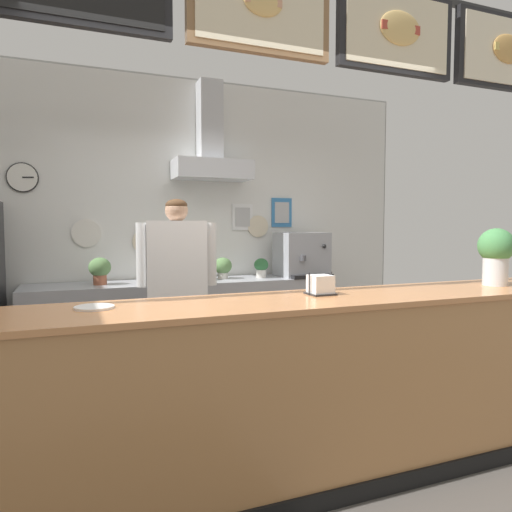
{
  "coord_description": "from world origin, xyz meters",
  "views": [
    {
      "loc": [
        -1.03,
        -2.78,
        1.44
      ],
      "look_at": [
        0.3,
        0.6,
        1.2
      ],
      "focal_mm": 32.47,
      "sensor_mm": 36.0,
      "label": 1
    }
  ],
  "objects_px": {
    "potted_thyme": "(261,267)",
    "condiment_plate": "(94,307)",
    "potted_sage": "(100,269)",
    "basil_vase": "(496,255)",
    "napkin_holder": "(320,286)",
    "shop_worker": "(177,300)",
    "potted_oregano": "(223,267)",
    "espresso_machine": "(302,255)",
    "potted_basil": "(195,265)"
  },
  "relations": [
    {
      "from": "potted_sage",
      "to": "condiment_plate",
      "type": "height_order",
      "value": "potted_sage"
    },
    {
      "from": "potted_thyme",
      "to": "napkin_holder",
      "type": "height_order",
      "value": "napkin_holder"
    },
    {
      "from": "condiment_plate",
      "to": "shop_worker",
      "type": "bearing_deg",
      "value": 60.13
    },
    {
      "from": "espresso_machine",
      "to": "basil_vase",
      "type": "distance_m",
      "value": 2.29
    },
    {
      "from": "potted_thyme",
      "to": "potted_sage",
      "type": "bearing_deg",
      "value": 179.84
    },
    {
      "from": "basil_vase",
      "to": "potted_basil",
      "type": "bearing_deg",
      "value": 122.92
    },
    {
      "from": "potted_thyme",
      "to": "napkin_holder",
      "type": "relative_size",
      "value": 1.34
    },
    {
      "from": "potted_oregano",
      "to": "potted_sage",
      "type": "bearing_deg",
      "value": -178.01
    },
    {
      "from": "potted_basil",
      "to": "potted_oregano",
      "type": "bearing_deg",
      "value": 2.23
    },
    {
      "from": "napkin_holder",
      "to": "potted_oregano",
      "type": "bearing_deg",
      "value": 87.12
    },
    {
      "from": "potted_thyme",
      "to": "condiment_plate",
      "type": "bearing_deg",
      "value": -128.73
    },
    {
      "from": "potted_basil",
      "to": "basil_vase",
      "type": "bearing_deg",
      "value": -57.08
    },
    {
      "from": "napkin_holder",
      "to": "potted_thyme",
      "type": "bearing_deg",
      "value": 76.55
    },
    {
      "from": "potted_basil",
      "to": "basil_vase",
      "type": "distance_m",
      "value": 2.77
    },
    {
      "from": "potted_sage",
      "to": "basil_vase",
      "type": "distance_m",
      "value": 3.34
    },
    {
      "from": "potted_basil",
      "to": "condiment_plate",
      "type": "distance_m",
      "value": 2.5
    },
    {
      "from": "potted_basil",
      "to": "potted_sage",
      "type": "height_order",
      "value": "potted_basil"
    },
    {
      "from": "espresso_machine",
      "to": "condiment_plate",
      "type": "relative_size",
      "value": 2.73
    },
    {
      "from": "espresso_machine",
      "to": "basil_vase",
      "type": "height_order",
      "value": "basil_vase"
    },
    {
      "from": "espresso_machine",
      "to": "napkin_holder",
      "type": "distance_m",
      "value": 2.43
    },
    {
      "from": "espresso_machine",
      "to": "potted_basil",
      "type": "distance_m",
      "value": 1.2
    },
    {
      "from": "potted_thyme",
      "to": "basil_vase",
      "type": "distance_m",
      "value": 2.42
    },
    {
      "from": "potted_basil",
      "to": "condiment_plate",
      "type": "height_order",
      "value": "potted_basil"
    },
    {
      "from": "espresso_machine",
      "to": "condiment_plate",
      "type": "bearing_deg",
      "value": -135.66
    },
    {
      "from": "shop_worker",
      "to": "condiment_plate",
      "type": "bearing_deg",
      "value": 70.04
    },
    {
      "from": "shop_worker",
      "to": "espresso_machine",
      "type": "height_order",
      "value": "shop_worker"
    },
    {
      "from": "shop_worker",
      "to": "potted_basil",
      "type": "height_order",
      "value": "shop_worker"
    },
    {
      "from": "potted_sage",
      "to": "condiment_plate",
      "type": "distance_m",
      "value": 2.23
    },
    {
      "from": "potted_sage",
      "to": "condiment_plate",
      "type": "relative_size",
      "value": 1.36
    },
    {
      "from": "shop_worker",
      "to": "potted_sage",
      "type": "height_order",
      "value": "shop_worker"
    },
    {
      "from": "napkin_holder",
      "to": "potted_sage",
      "type": "bearing_deg",
      "value": 116.6
    },
    {
      "from": "potted_thyme",
      "to": "basil_vase",
      "type": "bearing_deg",
      "value": -71.15
    },
    {
      "from": "potted_sage",
      "to": "napkin_holder",
      "type": "distance_m",
      "value": 2.49
    },
    {
      "from": "potted_thyme",
      "to": "condiment_plate",
      "type": "distance_m",
      "value": 2.85
    },
    {
      "from": "shop_worker",
      "to": "potted_oregano",
      "type": "bearing_deg",
      "value": -112.21
    },
    {
      "from": "shop_worker",
      "to": "condiment_plate",
      "type": "distance_m",
      "value": 1.3
    },
    {
      "from": "basil_vase",
      "to": "condiment_plate",
      "type": "xyz_separation_m",
      "value": [
        -2.56,
        0.06,
        -0.2
      ]
    },
    {
      "from": "potted_oregano",
      "to": "napkin_holder",
      "type": "xyz_separation_m",
      "value": [
        -0.11,
        -2.27,
        0.08
      ]
    },
    {
      "from": "basil_vase",
      "to": "espresso_machine",
      "type": "bearing_deg",
      "value": 97.56
    },
    {
      "from": "espresso_machine",
      "to": "potted_thyme",
      "type": "bearing_deg",
      "value": 178.33
    },
    {
      "from": "espresso_machine",
      "to": "potted_sage",
      "type": "relative_size",
      "value": 2.01
    },
    {
      "from": "napkin_holder",
      "to": "condiment_plate",
      "type": "height_order",
      "value": "napkin_holder"
    },
    {
      "from": "shop_worker",
      "to": "potted_thyme",
      "type": "relative_size",
      "value": 7.91
    },
    {
      "from": "shop_worker",
      "to": "potted_thyme",
      "type": "height_order",
      "value": "shop_worker"
    },
    {
      "from": "potted_oregano",
      "to": "shop_worker",
      "type": "bearing_deg",
      "value": -122.12
    },
    {
      "from": "shop_worker",
      "to": "basil_vase",
      "type": "xyz_separation_m",
      "value": [
        1.92,
        -1.17,
        0.37
      ]
    },
    {
      "from": "potted_oregano",
      "to": "napkin_holder",
      "type": "height_order",
      "value": "napkin_holder"
    },
    {
      "from": "potted_sage",
      "to": "basil_vase",
      "type": "relative_size",
      "value": 0.67
    },
    {
      "from": "potted_basil",
      "to": "basil_vase",
      "type": "height_order",
      "value": "basil_vase"
    },
    {
      "from": "potted_sage",
      "to": "napkin_holder",
      "type": "bearing_deg",
      "value": -63.4
    }
  ]
}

